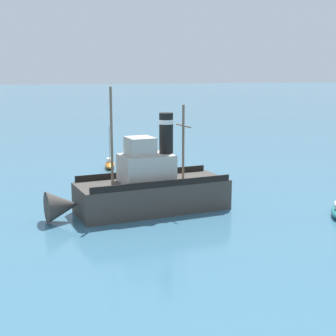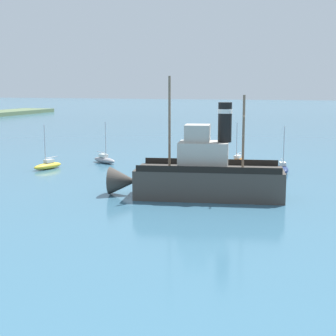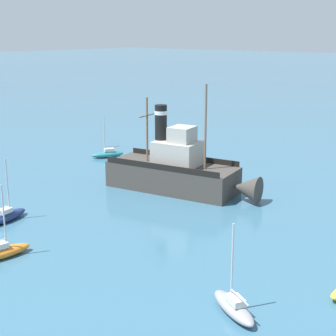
{
  "view_description": "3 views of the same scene",
  "coord_description": "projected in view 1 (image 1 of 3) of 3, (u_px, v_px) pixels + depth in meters",
  "views": [
    {
      "loc": [
        -38.21,
        6.95,
        11.37
      ],
      "look_at": [
        1.16,
        -2.29,
        3.36
      ],
      "focal_mm": 55.0,
      "sensor_mm": 36.0,
      "label": 1
    },
    {
      "loc": [
        -39.7,
        -10.77,
        9.12
      ],
      "look_at": [
        -0.11,
        2.33,
        2.43
      ],
      "focal_mm": 55.0,
      "sensor_mm": 36.0,
      "label": 2
    },
    {
      "loc": [
        35.88,
        28.37,
        14.26
      ],
      "look_at": [
        1.68,
        -0.73,
        2.26
      ],
      "focal_mm": 55.0,
      "sensor_mm": 36.0,
      "label": 3
    }
  ],
  "objects": [
    {
      "name": "sailboat_navy",
      "position": [
        166.0,
        168.0,
        56.12
      ],
      "size": [
        3.95,
        1.93,
        4.9
      ],
      "color": "navy",
      "rests_on": "ground"
    },
    {
      "name": "sailboat_orange",
      "position": [
        110.0,
        164.0,
        58.66
      ],
      "size": [
        3.91,
        1.55,
        4.9
      ],
      "color": "orange",
      "rests_on": "ground"
    },
    {
      "name": "ground_plane",
      "position": [
        143.0,
        214.0,
        40.25
      ],
      "size": [
        600.0,
        600.0,
        0.0
      ],
      "primitive_type": "plane",
      "color": "#38667F"
    },
    {
      "name": "old_tugboat",
      "position": [
        145.0,
        189.0,
        40.65
      ],
      "size": [
        6.54,
        14.78,
        9.9
      ],
      "color": "#423D38",
      "rests_on": "ground"
    }
  ]
}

